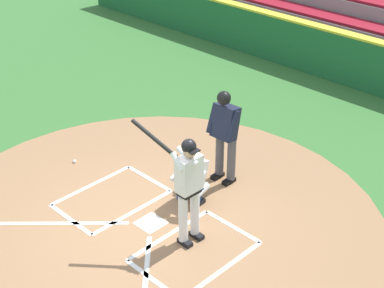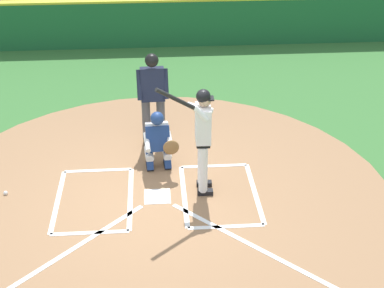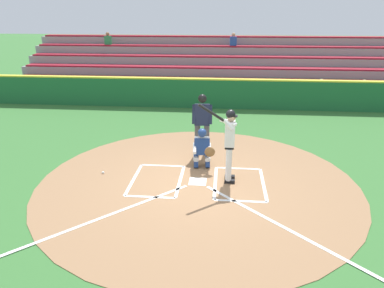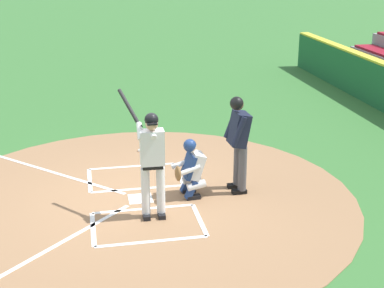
{
  "view_description": "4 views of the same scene",
  "coord_description": "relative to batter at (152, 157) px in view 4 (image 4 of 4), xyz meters",
  "views": [
    {
      "loc": [
        -6.06,
        5.15,
        6.05
      ],
      "look_at": [
        0.05,
        -1.05,
        1.11
      ],
      "focal_mm": 54.55,
      "sensor_mm": 36.0,
      "label": 1
    },
    {
      "loc": [
        -0.0,
        7.93,
        5.48
      ],
      "look_at": [
        -0.57,
        0.2,
        1.11
      ],
      "focal_mm": 53.52,
      "sensor_mm": 36.0,
      "label": 2
    },
    {
      "loc": [
        -0.6,
        8.1,
        4.07
      ],
      "look_at": [
        0.11,
        0.32,
        1.15
      ],
      "focal_mm": 33.28,
      "sensor_mm": 36.0,
      "label": 3
    },
    {
      "loc": [
        -9.6,
        0.92,
        4.45
      ],
      "look_at": [
        0.0,
        -0.97,
        1.02
      ],
      "focal_mm": 53.21,
      "sensor_mm": 36.0,
      "label": 4
    }
  ],
  "objects": [
    {
      "name": "baseball",
      "position": [
        3.31,
        -0.12,
        -1.06
      ],
      "size": [
        0.07,
        0.07,
        0.07
      ],
      "primitive_type": "sphere",
      "color": "white",
      "rests_on": "ground"
    },
    {
      "name": "catcher",
      "position": [
        0.71,
        -0.81,
        -0.51
      ],
      "size": [
        0.63,
        0.61,
        1.13
      ],
      "color": "black",
      "rests_on": "ground"
    },
    {
      "name": "plate_umpire",
      "position": [
        0.78,
        -1.72,
        -0.02
      ],
      "size": [
        0.59,
        0.43,
        1.86
      ],
      "color": "#4C4C51",
      "rests_on": "ground"
    },
    {
      "name": "dirt_circle",
      "position": [
        0.76,
        0.14,
        -1.09
      ],
      "size": [
        8.0,
        8.0,
        0.01
      ],
      "primitive_type": "cylinder",
      "color": "#99704C",
      "rests_on": "ground"
    },
    {
      "name": "home_plate_and_chalk",
      "position": [
        0.76,
        1.02,
        -1.08
      ],
      "size": [
        7.93,
        4.91,
        0.01
      ],
      "color": "white",
      "rests_on": "dirt_circle"
    },
    {
      "name": "ground_plane",
      "position": [
        0.76,
        0.14,
        -1.1
      ],
      "size": [
        120.0,
        120.0,
        0.0
      ],
      "primitive_type": "plane",
      "color": "#387033"
    },
    {
      "name": "batter",
      "position": [
        0.0,
        0.0,
        0.0
      ],
      "size": [
        0.94,
        0.7,
        2.13
      ],
      "color": "white",
      "rests_on": "ground"
    }
  ]
}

